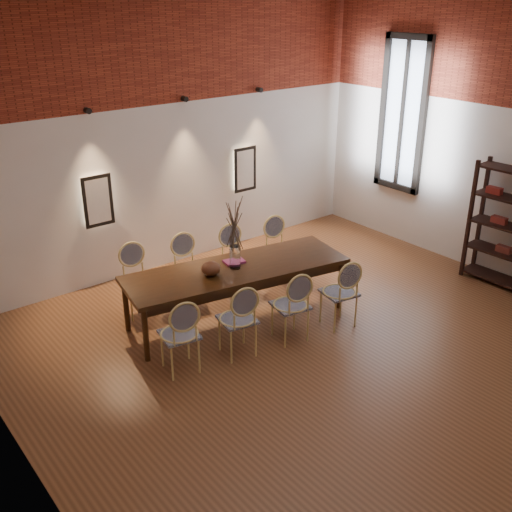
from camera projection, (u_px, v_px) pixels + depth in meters
floor at (333, 354)px, 7.20m from camera, size 7.00×7.00×0.02m
wall_back at (170, 137)px, 8.92m from camera, size 7.00×0.10×4.00m
wall_left at (3, 290)px, 4.36m from camera, size 0.10×7.00×4.00m
brick_band_back at (168, 49)px, 8.36m from camera, size 7.00×0.02×1.50m
niche_left at (97, 200)px, 8.39m from camera, size 0.36×0.06×0.66m
niche_right at (244, 169)px, 9.87m from camera, size 0.36×0.06×0.66m
spot_fixture_left at (88, 111)px, 7.86m from camera, size 0.08×0.10×0.08m
spot_fixture_mid at (185, 99)px, 8.72m from camera, size 0.08×0.10×0.08m
spot_fixture_right at (259, 90)px, 9.51m from camera, size 0.08×0.10×0.08m
window_glass at (403, 115)px, 9.72m from camera, size 0.02×0.78×2.38m
window_frame at (402, 115)px, 9.71m from camera, size 0.08×0.90×2.50m
window_mullion at (402, 115)px, 9.71m from camera, size 0.06×0.06×2.40m
dining_table at (237, 293)px, 7.81m from camera, size 3.03×1.45×0.75m
chair_near_a at (179, 334)px, 6.71m from camera, size 0.51×0.51×0.94m
chair_near_b at (237, 319)px, 7.02m from camera, size 0.51×0.51×0.94m
chair_near_c at (290, 305)px, 7.33m from camera, size 0.51×0.51×0.94m
chair_near_d at (339, 292)px, 7.64m from camera, size 0.51×0.51×0.94m
chair_far_a at (138, 282)px, 7.91m from camera, size 0.51×0.51×0.94m
chair_far_b at (189, 271)px, 8.22m from camera, size 0.51×0.51×0.94m
chair_far_c at (237, 261)px, 8.53m from camera, size 0.51×0.51×0.94m
chair_far_d at (281, 251)px, 8.84m from camera, size 0.51×0.51×0.94m
vase at (235, 257)px, 7.59m from camera, size 0.14×0.14×0.30m
dried_branches at (235, 224)px, 7.41m from camera, size 0.50×0.50×0.70m
bowl at (211, 268)px, 7.42m from camera, size 0.24×0.24×0.18m
book at (234, 262)px, 7.79m from camera, size 0.29×0.22×0.03m
shelving_rack at (505, 226)px, 8.60m from camera, size 0.41×1.01×1.80m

